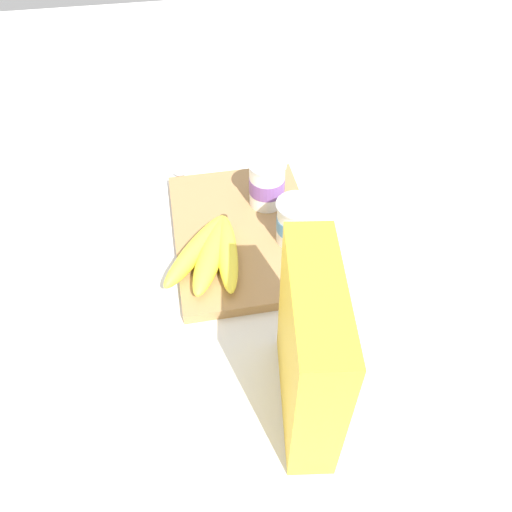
{
  "coord_description": "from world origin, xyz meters",
  "views": [
    {
      "loc": [
        0.64,
        -0.1,
        0.63
      ],
      "look_at": [
        0.12,
        0.0,
        0.07
      ],
      "focal_mm": 34.62,
      "sensor_mm": 36.0,
      "label": 1
    }
  ],
  "objects": [
    {
      "name": "ground_plane",
      "position": [
        0.0,
        0.0,
        0.0
      ],
      "size": [
        2.4,
        2.4,
        0.0
      ],
      "primitive_type": "plane",
      "color": "silver"
    },
    {
      "name": "cereal_box",
      "position": [
        0.33,
        0.02,
        0.12
      ],
      "size": [
        0.2,
        0.09,
        0.24
      ],
      "primitive_type": "cube",
      "rotation": [
        0.0,
        0.0,
        -0.15
      ],
      "color": "yellow",
      "rests_on": "ground_plane"
    },
    {
      "name": "cutting_board",
      "position": [
        0.0,
        0.0,
        0.01
      ],
      "size": [
        0.35,
        0.25,
        0.02
      ],
      "primitive_type": "cube",
      "color": "#A37A4C",
      "rests_on": "ground_plane"
    },
    {
      "name": "yogurt_cup_back",
      "position": [
        0.04,
        0.08,
        0.06
      ],
      "size": [
        0.07,
        0.07,
        0.08
      ],
      "color": "white",
      "rests_on": "cutting_board"
    },
    {
      "name": "spoon",
      "position": [
        -0.22,
        -0.07,
        0.01
      ],
      "size": [
        0.06,
        0.13,
        0.01
      ],
      "color": "silver",
      "rests_on": "ground_plane"
    },
    {
      "name": "yogurt_cup_front",
      "position": [
        -0.06,
        0.05,
        0.06
      ],
      "size": [
        0.07,
        0.07,
        0.09
      ],
      "color": "white",
      "rests_on": "cutting_board"
    },
    {
      "name": "banana_bunch",
      "position": [
        0.06,
        -0.07,
        0.04
      ],
      "size": [
        0.19,
        0.15,
        0.04
      ],
      "color": "yellow",
      "rests_on": "cutting_board"
    }
  ]
}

